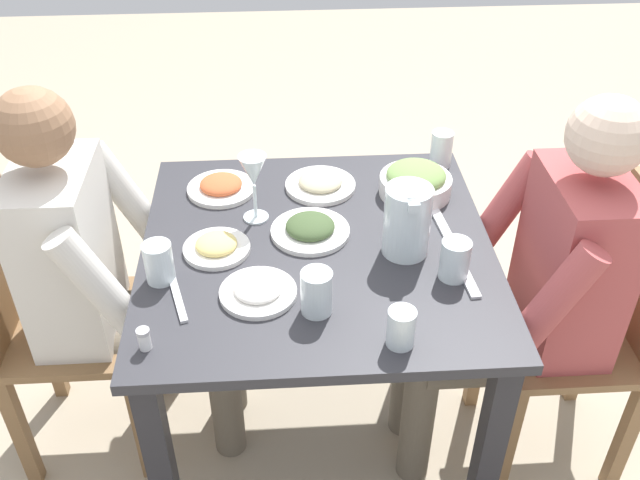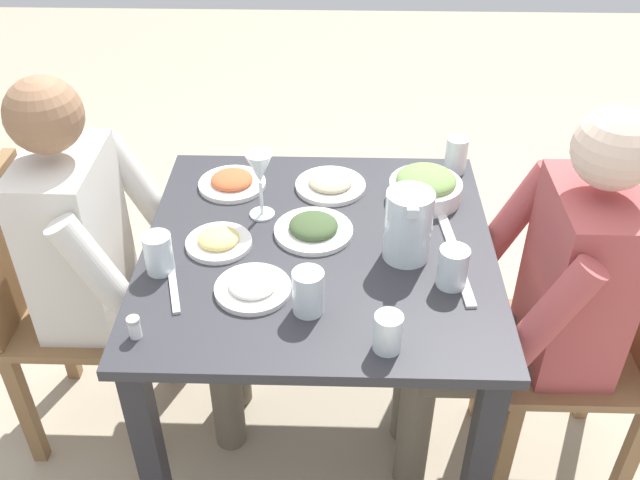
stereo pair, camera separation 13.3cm
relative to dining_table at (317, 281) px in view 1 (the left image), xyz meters
name	(u,v)px [view 1 (the left image)]	position (x,y,z in m)	size (l,w,h in m)	color
ground_plane	(318,427)	(0.00, 0.00, -0.62)	(8.00, 8.00, 0.00)	tan
dining_table	(317,281)	(0.00, 0.00, 0.00)	(0.92, 0.92, 0.74)	#2D2D33
chair_near	(596,322)	(-0.09, -0.77, -0.11)	(0.40, 0.40, 0.89)	olive
chair_far	(43,315)	(0.03, 0.77, -0.11)	(0.40, 0.40, 0.89)	olive
diner_near	(533,284)	(-0.09, -0.56, 0.04)	(0.48, 0.53, 1.19)	#B24C4C
diner_far	(108,271)	(0.03, 0.56, 0.04)	(0.48, 0.53, 1.19)	silver
water_pitcher	(407,220)	(-0.04, -0.23, 0.22)	(0.16, 0.12, 0.19)	silver
salad_bowl	(416,181)	(0.23, -0.30, 0.16)	(0.21, 0.21, 0.09)	white
plate_yoghurt	(258,290)	(-0.19, 0.15, 0.14)	(0.19, 0.19, 0.04)	white
plate_rice_curry	(221,186)	(0.28, 0.26, 0.14)	(0.20, 0.20, 0.04)	white
plate_beans	(320,183)	(0.28, -0.03, 0.14)	(0.21, 0.21, 0.04)	white
plate_dolmas	(310,229)	(0.05, 0.02, 0.14)	(0.21, 0.21, 0.05)	white
plate_fries	(217,246)	(-0.01, 0.26, 0.14)	(0.17, 0.17, 0.04)	white
water_glass_far_right	(401,328)	(-0.37, -0.16, 0.17)	(0.06, 0.06, 0.09)	silver
water_glass_center	(317,292)	(-0.25, 0.02, 0.18)	(0.07, 0.07, 0.11)	silver
water_glass_near_right	(159,262)	(-0.11, 0.39, 0.17)	(0.07, 0.07, 0.11)	silver
water_glass_near_left	(455,260)	(-0.15, -0.33, 0.17)	(0.07, 0.07, 0.10)	silver
water_glass_by_pitcher	(441,149)	(0.39, -0.40, 0.18)	(0.07, 0.07, 0.11)	silver
wine_glass	(253,174)	(0.14, 0.16, 0.26)	(0.08, 0.08, 0.20)	silver
salt_shaker	(144,339)	(-0.35, 0.40, 0.15)	(0.03, 0.03, 0.05)	white
fork_near	(466,276)	(-0.15, -0.36, 0.13)	(0.17, 0.03, 0.01)	silver
knife_near	(177,297)	(-0.19, 0.35, 0.13)	(0.18, 0.02, 0.01)	silver
fork_far	(439,220)	(0.09, -0.34, 0.13)	(0.17, 0.03, 0.01)	silver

